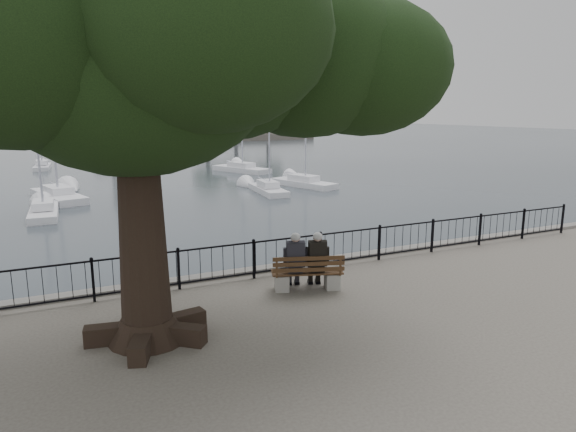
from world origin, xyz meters
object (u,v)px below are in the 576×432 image
person_right (316,262)px  tree (175,40)px  bench (307,277)px  person_left (295,263)px  lion_monument (122,139)px

person_right → tree: tree is taller
person_right → tree: bearing=-163.2°
tree → bench: bearing=17.7°
person_left → tree: 5.95m
bench → lion_monument: 48.89m
bench → tree: 6.34m
person_left → bench: bearing=-37.6°
bench → person_left: person_left is taller
bench → person_right: size_ratio=1.25×
person_right → bench: bearing=-176.2°
bench → person_right: 0.44m
bench → person_left: bearing=142.4°
person_left → person_right: 0.54m
bench → person_right: person_right is taller
person_left → tree: bearing=-157.7°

